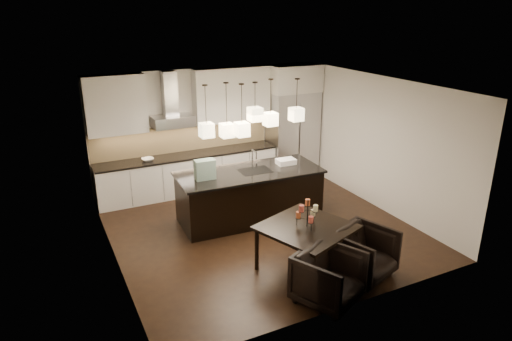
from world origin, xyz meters
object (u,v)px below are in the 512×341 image
dining_table (306,248)px  armchair_left (329,277)px  island_body (249,196)px  armchair_right (364,253)px  refrigerator (292,134)px

dining_table → armchair_left: armchair_left is taller
dining_table → armchair_left: 0.92m
armchair_left → island_body: bearing=61.2°
armchair_right → refrigerator: bearing=54.7°
dining_table → armchair_left: bearing=-121.3°
armchair_right → island_body: bearing=86.3°
armchair_right → dining_table: bearing=123.0°
dining_table → refrigerator: bearing=42.5°
refrigerator → island_body: size_ratio=0.77×
island_body → armchair_left: island_body is taller
refrigerator → armchair_right: bearing=-106.6°
island_body → dining_table: bearing=-87.1°
dining_table → armchair_right: 0.92m
refrigerator → dining_table: (-2.08, -4.00, -0.68)m
island_body → dining_table: island_body is taller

